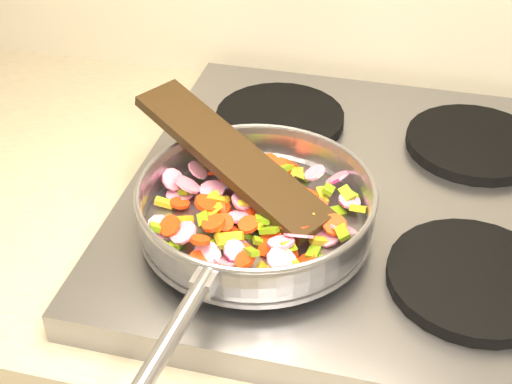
# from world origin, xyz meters

# --- Properties ---
(cooktop) EXTENTS (0.60, 0.60, 0.04)m
(cooktop) POSITION_xyz_m (-0.70, 1.67, 0.92)
(cooktop) COLOR #939399
(cooktop) RESTS_ON counter_top
(grate_fl) EXTENTS (0.19, 0.19, 0.02)m
(grate_fl) POSITION_xyz_m (-0.84, 1.52, 0.95)
(grate_fl) COLOR black
(grate_fl) RESTS_ON cooktop
(grate_fr) EXTENTS (0.19, 0.19, 0.02)m
(grate_fr) POSITION_xyz_m (-0.56, 1.52, 0.95)
(grate_fr) COLOR black
(grate_fr) RESTS_ON cooktop
(grate_bl) EXTENTS (0.19, 0.19, 0.02)m
(grate_bl) POSITION_xyz_m (-0.84, 1.81, 0.95)
(grate_bl) COLOR black
(grate_bl) RESTS_ON cooktop
(grate_br) EXTENTS (0.19, 0.19, 0.02)m
(grate_br) POSITION_xyz_m (-0.56, 1.81, 0.95)
(grate_br) COLOR black
(grate_br) RESTS_ON cooktop
(saute_pan) EXTENTS (0.32, 0.48, 0.06)m
(saute_pan) POSITION_xyz_m (-0.81, 1.54, 0.99)
(saute_pan) COLOR #9E9EA5
(saute_pan) RESTS_ON grate_fl
(vegetable_heap) EXTENTS (0.26, 0.23, 0.05)m
(vegetable_heap) POSITION_xyz_m (-0.81, 1.55, 0.98)
(vegetable_heap) COLOR #D61464
(vegetable_heap) RESTS_ON saute_pan
(wooden_spatula) EXTENTS (0.28, 0.20, 0.08)m
(wooden_spatula) POSITION_xyz_m (-0.86, 1.60, 1.01)
(wooden_spatula) COLOR black
(wooden_spatula) RESTS_ON saute_pan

